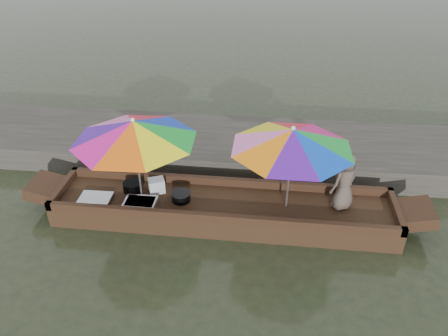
# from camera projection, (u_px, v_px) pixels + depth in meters

# --- Properties ---
(water) EXTENTS (80.00, 80.00, 0.00)m
(water) POSITION_uv_depth(u_px,v_px,m) (223.00, 218.00, 7.86)
(water) COLOR black
(water) RESTS_ON ground
(dock) EXTENTS (22.00, 2.20, 0.50)m
(dock) POSITION_uv_depth(u_px,v_px,m) (235.00, 147.00, 9.59)
(dock) COLOR #2D2B26
(dock) RESTS_ON ground
(boat_hull) EXTENTS (5.98, 1.20, 0.35)m
(boat_hull) POSITION_uv_depth(u_px,v_px,m) (223.00, 210.00, 7.77)
(boat_hull) COLOR black
(boat_hull) RESTS_ON water
(cooking_pot) EXTENTS (0.34, 0.34, 0.18)m
(cooking_pot) POSITION_uv_depth(u_px,v_px,m) (133.00, 187.00, 7.94)
(cooking_pot) COLOR black
(cooking_pot) RESTS_ON boat_hull
(tray_crayfish) EXTENTS (0.56, 0.39, 0.09)m
(tray_crayfish) POSITION_uv_depth(u_px,v_px,m) (140.00, 203.00, 7.59)
(tray_crayfish) COLOR silver
(tray_crayfish) RESTS_ON boat_hull
(tray_scallop) EXTENTS (0.57, 0.40, 0.06)m
(tray_scallop) POSITION_uv_depth(u_px,v_px,m) (96.00, 198.00, 7.73)
(tray_scallop) COLOR silver
(tray_scallop) RESTS_ON boat_hull
(charcoal_grill) EXTENTS (0.33, 0.33, 0.15)m
(charcoal_grill) POSITION_uv_depth(u_px,v_px,m) (181.00, 197.00, 7.69)
(charcoal_grill) COLOR black
(charcoal_grill) RESTS_ON boat_hull
(supply_bag) EXTENTS (0.34, 0.31, 0.26)m
(supply_bag) POSITION_uv_depth(u_px,v_px,m) (157.00, 185.00, 7.90)
(supply_bag) COLOR silver
(supply_bag) RESTS_ON boat_hull
(vendor) EXTENTS (0.61, 0.59, 1.05)m
(vendor) POSITION_uv_depth(u_px,v_px,m) (345.00, 181.00, 7.30)
(vendor) COLOR brown
(vendor) RESTS_ON boat_hull
(umbrella_bow) EXTENTS (2.71, 2.71, 1.55)m
(umbrella_bow) POSITION_uv_depth(u_px,v_px,m) (137.00, 159.00, 7.42)
(umbrella_bow) COLOR green
(umbrella_bow) RESTS_ON boat_hull
(umbrella_stern) EXTENTS (2.64, 2.64, 1.55)m
(umbrella_stern) POSITION_uv_depth(u_px,v_px,m) (290.00, 169.00, 7.16)
(umbrella_stern) COLOR green
(umbrella_stern) RESTS_ON boat_hull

